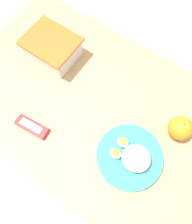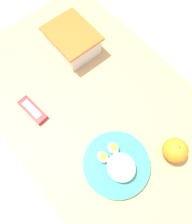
{
  "view_description": "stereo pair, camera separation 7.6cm",
  "coord_description": "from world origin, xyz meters",
  "px_view_note": "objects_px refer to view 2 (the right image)",
  "views": [
    {
      "loc": [
        0.15,
        -0.26,
        1.46
      ],
      "look_at": [
        -0.01,
        -0.03,
        0.75
      ],
      "focal_mm": 35.0,
      "sensor_mm": 36.0,
      "label": 1
    },
    {
      "loc": [
        0.2,
        -0.21,
        1.46
      ],
      "look_at": [
        -0.01,
        -0.03,
        0.75
      ],
      "focal_mm": 35.0,
      "sensor_mm": 36.0,
      "label": 2
    }
  ],
  "objects_px": {
    "food_container": "(73,41)",
    "candy_bar": "(33,110)",
    "rice_plate": "(117,164)",
    "orange_fruit": "(175,150)"
  },
  "relations": [
    {
      "from": "food_container",
      "to": "rice_plate",
      "type": "xyz_separation_m",
      "value": [
        0.47,
        -0.18,
        -0.02
      ]
    },
    {
      "from": "food_container",
      "to": "rice_plate",
      "type": "bearing_deg",
      "value": -21.05
    },
    {
      "from": "food_container",
      "to": "orange_fruit",
      "type": "distance_m",
      "value": 0.55
    },
    {
      "from": "food_container",
      "to": "candy_bar",
      "type": "xyz_separation_m",
      "value": [
        0.13,
        -0.28,
        -0.03
      ]
    },
    {
      "from": "rice_plate",
      "to": "candy_bar",
      "type": "relative_size",
      "value": 1.79
    },
    {
      "from": "candy_bar",
      "to": "rice_plate",
      "type": "bearing_deg",
      "value": 17.23
    },
    {
      "from": "rice_plate",
      "to": "candy_bar",
      "type": "bearing_deg",
      "value": -162.77
    },
    {
      "from": "orange_fruit",
      "to": "rice_plate",
      "type": "height_order",
      "value": "orange_fruit"
    },
    {
      "from": "orange_fruit",
      "to": "candy_bar",
      "type": "xyz_separation_m",
      "value": [
        -0.43,
        -0.27,
        -0.03
      ]
    },
    {
      "from": "rice_plate",
      "to": "orange_fruit",
      "type": "bearing_deg",
      "value": 62.79
    }
  ]
}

